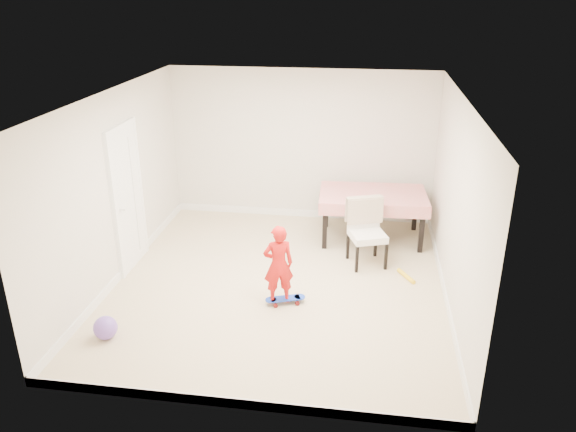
# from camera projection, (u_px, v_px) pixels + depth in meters

# --- Properties ---
(ground) EXTENTS (5.00, 5.00, 0.00)m
(ground) POSITION_uv_depth(u_px,v_px,m) (279.00, 284.00, 7.80)
(ground) COLOR #C5B189
(ground) RESTS_ON ground
(ceiling) EXTENTS (4.50, 5.00, 0.04)m
(ceiling) POSITION_uv_depth(u_px,v_px,m) (277.00, 98.00, 6.81)
(ceiling) COLOR white
(ceiling) RESTS_ON wall_back
(wall_back) EXTENTS (4.50, 0.04, 2.60)m
(wall_back) POSITION_uv_depth(u_px,v_px,m) (301.00, 146.00, 9.56)
(wall_back) COLOR beige
(wall_back) RESTS_ON ground
(wall_front) EXTENTS (4.50, 0.04, 2.60)m
(wall_front) POSITION_uv_depth(u_px,v_px,m) (234.00, 293.00, 5.03)
(wall_front) COLOR beige
(wall_front) RESTS_ON ground
(wall_left) EXTENTS (0.04, 5.00, 2.60)m
(wall_left) POSITION_uv_depth(u_px,v_px,m) (116.00, 188.00, 7.60)
(wall_left) COLOR beige
(wall_left) RESTS_ON ground
(wall_right) EXTENTS (0.04, 5.00, 2.60)m
(wall_right) POSITION_uv_depth(u_px,v_px,m) (454.00, 206.00, 7.00)
(wall_right) COLOR beige
(wall_right) RESTS_ON ground
(door) EXTENTS (0.11, 0.94, 2.11)m
(door) POSITION_uv_depth(u_px,v_px,m) (128.00, 199.00, 7.97)
(door) COLOR white
(door) RESTS_ON ground
(baseboard_back) EXTENTS (4.50, 0.02, 0.12)m
(baseboard_back) POSITION_uv_depth(u_px,v_px,m) (301.00, 213.00, 10.05)
(baseboard_back) COLOR white
(baseboard_back) RESTS_ON ground
(baseboard_front) EXTENTS (4.50, 0.02, 0.12)m
(baseboard_front) POSITION_uv_depth(u_px,v_px,m) (238.00, 403.00, 5.50)
(baseboard_front) COLOR white
(baseboard_front) RESTS_ON ground
(baseboard_left) EXTENTS (0.02, 5.00, 0.12)m
(baseboard_left) POSITION_uv_depth(u_px,v_px,m) (125.00, 269.00, 8.07)
(baseboard_left) COLOR white
(baseboard_left) RESTS_ON ground
(baseboard_right) EXTENTS (0.02, 5.00, 0.12)m
(baseboard_right) POSITION_uv_depth(u_px,v_px,m) (444.00, 292.00, 7.48)
(baseboard_right) COLOR white
(baseboard_right) RESTS_ON ground
(dining_table) EXTENTS (1.73, 1.14, 0.79)m
(dining_table) POSITION_uv_depth(u_px,v_px,m) (372.00, 216.00, 9.04)
(dining_table) COLOR #B92209
(dining_table) RESTS_ON ground
(dining_chair) EXTENTS (0.72, 0.77, 0.99)m
(dining_chair) POSITION_uv_depth(u_px,v_px,m) (368.00, 233.00, 8.17)
(dining_chair) COLOR beige
(dining_chair) RESTS_ON ground
(skateboard) EXTENTS (0.56, 0.36, 0.08)m
(skateboard) POSITION_uv_depth(u_px,v_px,m) (285.00, 301.00, 7.32)
(skateboard) COLOR blue
(skateboard) RESTS_ON ground
(child) EXTENTS (0.45, 0.38, 1.07)m
(child) POSITION_uv_depth(u_px,v_px,m) (278.00, 267.00, 7.12)
(child) COLOR red
(child) RESTS_ON ground
(balloon) EXTENTS (0.28, 0.28, 0.28)m
(balloon) POSITION_uv_depth(u_px,v_px,m) (105.00, 328.00, 6.56)
(balloon) COLOR #724DBB
(balloon) RESTS_ON ground
(foam_toy) EXTENTS (0.25, 0.38, 0.06)m
(foam_toy) POSITION_uv_depth(u_px,v_px,m) (406.00, 276.00, 7.95)
(foam_toy) COLOR yellow
(foam_toy) RESTS_ON ground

